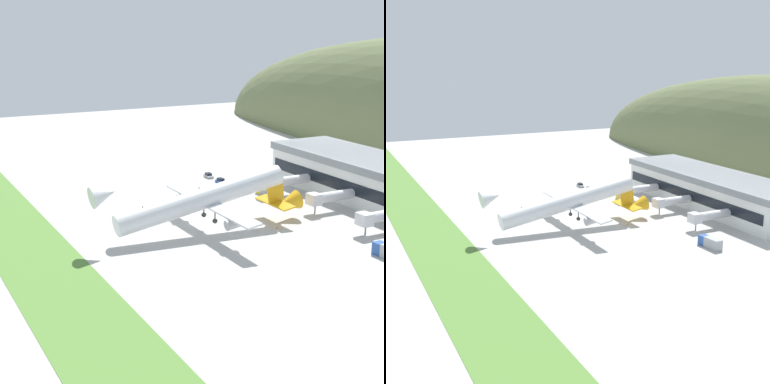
# 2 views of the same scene
# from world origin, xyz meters

# --- Properties ---
(ground_plane) EXTENTS (397.56, 397.56, 0.00)m
(ground_plane) POSITION_xyz_m (0.00, 0.00, 0.00)
(ground_plane) COLOR #B7B5AF
(grass_strip_foreground) EXTENTS (357.81, 17.28, 0.08)m
(grass_strip_foreground) POSITION_xyz_m (0.00, -41.00, 0.04)
(grass_strip_foreground) COLOR #568438
(grass_strip_foreground) RESTS_ON ground_plane
(terminal_building) EXTENTS (72.11, 21.00, 11.64)m
(terminal_building) POSITION_xyz_m (5.18, 51.13, 6.59)
(terminal_building) COLOR white
(terminal_building) RESTS_ON ground_plane
(jetway_0) EXTENTS (3.38, 15.81, 5.43)m
(jetway_0) POSITION_xyz_m (-12.35, 32.44, 3.99)
(jetway_0) COLOR silver
(jetway_0) RESTS_ON ground_plane
(jetway_1) EXTENTS (3.38, 13.75, 5.43)m
(jetway_1) POSITION_xyz_m (6.38, 33.54, 3.99)
(jetway_1) COLOR silver
(jetway_1) RESTS_ON ground_plane
(jetway_2) EXTENTS (3.38, 13.93, 5.43)m
(jetway_2) POSITION_xyz_m (25.09, 33.44, 3.99)
(jetway_2) COLOR silver
(jetway_2) RESTS_ON ground_plane
(cargo_airplane) EXTENTS (39.09, 53.72, 13.62)m
(cargo_airplane) POSITION_xyz_m (6.54, -2.18, 7.93)
(cargo_airplane) COLOR silver
(service_car_0) EXTENTS (3.97, 2.11, 1.54)m
(service_car_0) POSITION_xyz_m (-32.21, 24.01, 0.63)
(service_car_0) COLOR #264C99
(service_car_0) RESTS_ON ground_plane
(service_car_1) EXTENTS (4.17, 2.21, 1.46)m
(service_car_1) POSITION_xyz_m (-40.05, 24.06, 0.60)
(service_car_1) COLOR #999EA3
(service_car_1) RESTS_ON ground_plane
(fuel_truck) EXTENTS (7.30, 2.59, 2.87)m
(fuel_truck) POSITION_xyz_m (38.34, 23.57, 1.41)
(fuel_truck) COLOR #264C99
(fuel_truck) RESTS_ON ground_plane
(box_truck) EXTENTS (6.85, 2.60, 3.18)m
(box_truck) POSITION_xyz_m (-14.36, 28.50, 1.50)
(box_truck) COLOR gold
(box_truck) RESTS_ON ground_plane
(traffic_cone_0) EXTENTS (0.52, 0.52, 0.58)m
(traffic_cone_0) POSITION_xyz_m (-29.71, 15.27, 0.28)
(traffic_cone_0) COLOR orange
(traffic_cone_0) RESTS_ON ground_plane
(traffic_cone_1) EXTENTS (0.52, 0.52, 0.58)m
(traffic_cone_1) POSITION_xyz_m (11.66, 14.28, 0.28)
(traffic_cone_1) COLOR orange
(traffic_cone_1) RESTS_ON ground_plane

